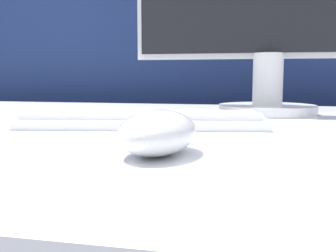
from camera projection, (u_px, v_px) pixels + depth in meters
partition_panel at (222, 137)px, 1.28m from camera, size 5.00×0.03×1.19m
computer_mouse_near at (161, 132)px, 0.41m from camera, size 0.09×0.13×0.05m
keyboard at (143, 120)px, 0.64m from camera, size 0.41×0.18×0.02m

